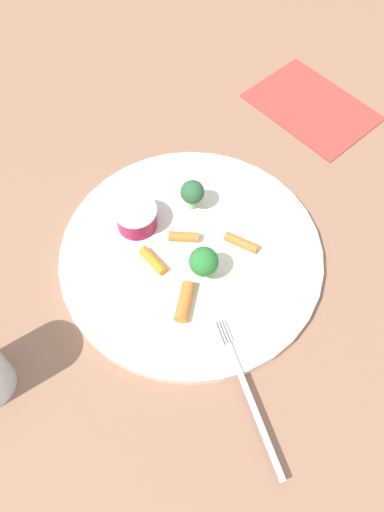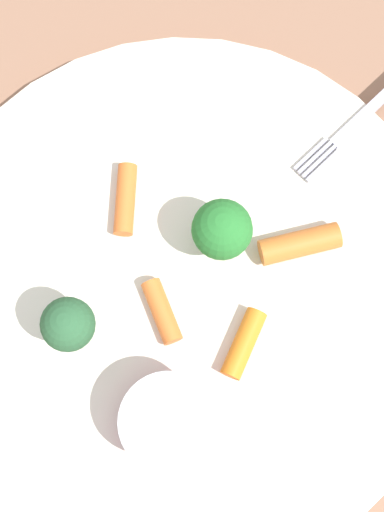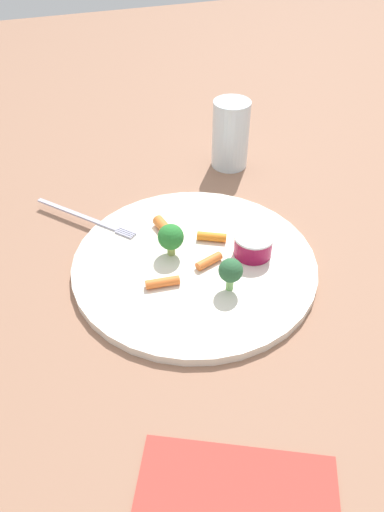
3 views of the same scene
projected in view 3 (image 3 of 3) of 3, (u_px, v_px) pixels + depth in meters
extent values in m
plane|color=#91664F|center=(194.00, 267.00, 0.65)|extent=(2.40, 2.40, 0.00)
cylinder|color=silver|center=(194.00, 264.00, 0.64)|extent=(0.32, 0.32, 0.01)
cylinder|color=maroon|center=(253.00, 245.00, 0.64)|extent=(0.05, 0.05, 0.03)
cylinder|color=silver|center=(254.00, 236.00, 0.63)|extent=(0.05, 0.05, 0.00)
cylinder|color=#99B758|center=(171.00, 249.00, 0.64)|extent=(0.01, 0.01, 0.02)
sphere|color=#2A7A30|center=(171.00, 237.00, 0.63)|extent=(0.03, 0.03, 0.03)
cylinder|color=#85C46D|center=(230.00, 283.00, 0.59)|extent=(0.01, 0.01, 0.02)
sphere|color=#2D5E38|center=(231.00, 270.00, 0.58)|extent=(0.03, 0.03, 0.03)
cylinder|color=orange|center=(212.00, 237.00, 0.67)|extent=(0.04, 0.03, 0.01)
cylinder|color=orange|center=(165.00, 229.00, 0.68)|extent=(0.02, 0.05, 0.02)
cylinder|color=orange|center=(163.00, 282.00, 0.60)|extent=(0.04, 0.02, 0.01)
cylinder|color=orange|center=(209.00, 261.00, 0.63)|extent=(0.04, 0.02, 0.01)
cube|color=#AEADC2|center=(77.00, 214.00, 0.71)|extent=(0.10, 0.11, 0.00)
cube|color=#AEADC2|center=(128.00, 231.00, 0.68)|extent=(0.02, 0.02, 0.00)
cube|color=#AEADC2|center=(126.00, 232.00, 0.68)|extent=(0.02, 0.02, 0.00)
cube|color=#AEADC2|center=(125.00, 234.00, 0.68)|extent=(0.02, 0.02, 0.00)
cube|color=#AEADC2|center=(123.00, 235.00, 0.68)|extent=(0.02, 0.02, 0.00)
cylinder|color=silver|center=(231.00, 134.00, 0.81)|extent=(0.06, 0.06, 0.11)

